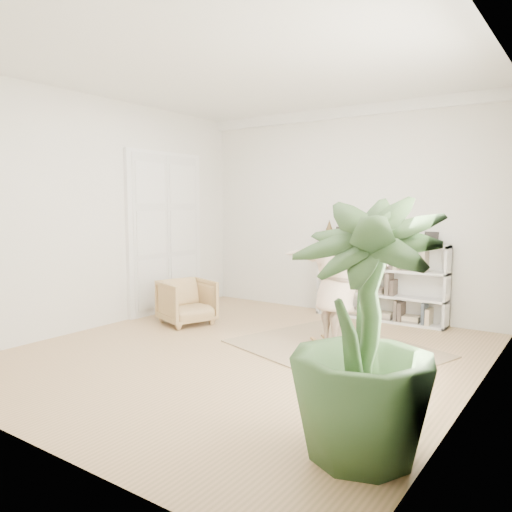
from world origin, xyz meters
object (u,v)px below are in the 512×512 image
Objects in this scene: rocker_board at (335,345)px; bookshelf at (380,282)px; person at (336,286)px; houseplant at (363,330)px; armchair at (187,302)px.

bookshelf is at bearing 111.76° from rocker_board.
rocker_board is at bearing -85.98° from bookshelf.
person is at bearing 81.18° from rocker_board.
houseplant is (1.56, -4.48, 0.37)m from bookshelf.
rocker_board is (0.14, -1.99, -0.57)m from bookshelf.
houseplant reaches higher than armchair.
rocker_board is at bearing -68.93° from armchair.
bookshelf is 2.01m from person.
person is 2.87m from houseplant.
rocker_board is 3.01m from houseplant.
person is at bearing 119.64° from houseplant.
houseplant reaches higher than rocker_board.
houseplant is at bearing 137.38° from person.
houseplant reaches higher than person.
bookshelf is 1.21× the size of person.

